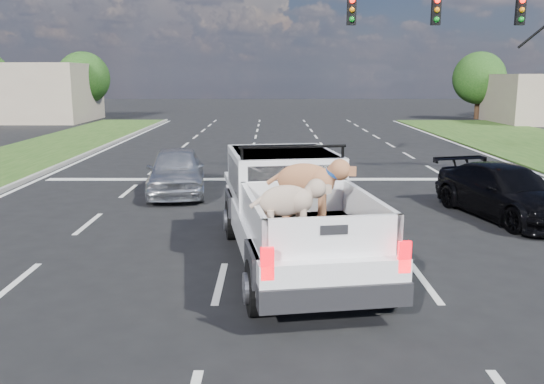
{
  "coord_description": "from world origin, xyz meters",
  "views": [
    {
      "loc": [
        -0.89,
        -9.33,
        3.47
      ],
      "look_at": [
        -0.86,
        2.0,
        1.18
      ],
      "focal_mm": 38.0,
      "sensor_mm": 36.0,
      "label": 1
    }
  ],
  "objects_px": {
    "silver_sedan": "(176,171)",
    "black_coupe": "(506,192)",
    "pickup_truck": "(292,208)",
    "traffic_signal": "(512,38)"
  },
  "relations": [
    {
      "from": "silver_sedan",
      "to": "black_coupe",
      "type": "bearing_deg",
      "value": -26.04
    },
    {
      "from": "silver_sedan",
      "to": "black_coupe",
      "type": "distance_m",
      "value": 9.16
    },
    {
      "from": "pickup_truck",
      "to": "black_coupe",
      "type": "bearing_deg",
      "value": 24.21
    },
    {
      "from": "silver_sedan",
      "to": "black_coupe",
      "type": "xyz_separation_m",
      "value": [
        8.66,
        -2.99,
        -0.04
      ]
    },
    {
      "from": "traffic_signal",
      "to": "black_coupe",
      "type": "height_order",
      "value": "traffic_signal"
    },
    {
      "from": "traffic_signal",
      "to": "black_coupe",
      "type": "relative_size",
      "value": 2.04
    },
    {
      "from": "traffic_signal",
      "to": "black_coupe",
      "type": "distance_m",
      "value": 7.49
    },
    {
      "from": "black_coupe",
      "to": "silver_sedan",
      "type": "bearing_deg",
      "value": 146.22
    },
    {
      "from": "traffic_signal",
      "to": "pickup_truck",
      "type": "bearing_deg",
      "value": -129.33
    },
    {
      "from": "black_coupe",
      "to": "traffic_signal",
      "type": "bearing_deg",
      "value": 54.34
    }
  ]
}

